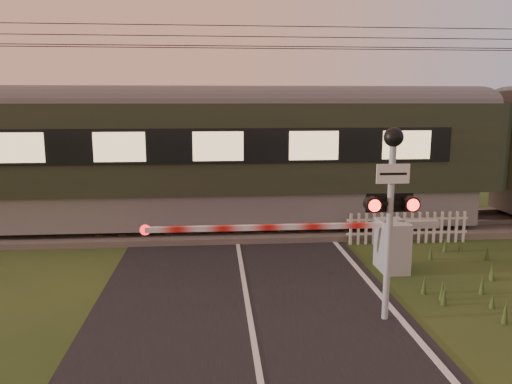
{
  "coord_description": "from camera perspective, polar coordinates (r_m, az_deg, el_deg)",
  "views": [
    {
      "loc": [
        -0.6,
        -8.56,
        3.95
      ],
      "look_at": [
        0.38,
        3.2,
        1.79
      ],
      "focal_mm": 35.0,
      "sensor_mm": 36.0,
      "label": 1
    }
  ],
  "objects": [
    {
      "name": "ground",
      "position": [
        9.45,
        -0.69,
        -14.36
      ],
      "size": [
        160.0,
        160.0,
        0.0
      ],
      "primitive_type": "plane",
      "color": "#233A16",
      "rests_on": "ground"
    },
    {
      "name": "road",
      "position": [
        9.24,
        -0.47,
        -14.9
      ],
      "size": [
        6.0,
        140.0,
        0.03
      ],
      "color": "black",
      "rests_on": "ground"
    },
    {
      "name": "track_bed",
      "position": [
        15.57,
        -2.39,
        -4.1
      ],
      "size": [
        140.0,
        3.4,
        0.39
      ],
      "color": "#47423D",
      "rests_on": "ground"
    },
    {
      "name": "overhead_wires",
      "position": [
        15.18,
        -2.56,
        17.07
      ],
      "size": [
        120.0,
        0.62,
        0.62
      ],
      "color": "black",
      "rests_on": "ground"
    },
    {
      "name": "train",
      "position": [
        17.43,
        25.01,
        4.02
      ],
      "size": [
        43.65,
        3.01,
        4.07
      ],
      "color": "slate",
      "rests_on": "ground"
    },
    {
      "name": "boom_gate",
      "position": [
        12.11,
        14.01,
        -5.69
      ],
      "size": [
        6.92,
        0.92,
        1.22
      ],
      "color": "gray",
      "rests_on": "ground"
    },
    {
      "name": "crossing_signal",
      "position": [
        9.04,
        15.18,
        0.2
      ],
      "size": [
        0.89,
        0.36,
        3.51
      ],
      "color": "gray",
      "rests_on": "ground"
    },
    {
      "name": "picket_fence",
      "position": [
        14.64,
        16.96,
        -3.93
      ],
      "size": [
        3.48,
        0.07,
        0.89
      ],
      "color": "silver",
      "rests_on": "ground"
    }
  ]
}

